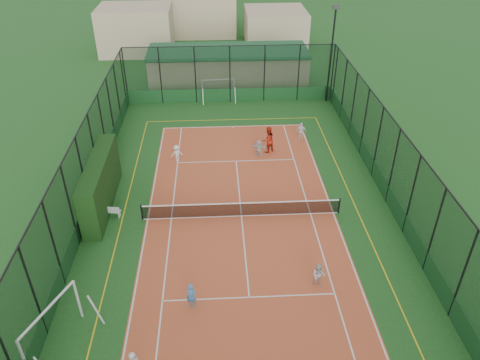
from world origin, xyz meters
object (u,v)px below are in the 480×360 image
object	(u,v)px
clubhouse	(228,66)
futsal_goal_far	(218,90)
child_far_right	(301,131)
coach	(268,140)
floodlight_ne	(331,56)
child_near_right	(319,275)
child_far_back	(259,148)
child_near_mid	(191,296)
white_bench	(108,211)
child_far_left	(177,153)
futsal_goal_near	(53,328)

from	to	relation	value
clubhouse	futsal_goal_far	size ratio (longest dim) A/B	5.17
clubhouse	child_far_right	size ratio (longest dim) A/B	11.06
clubhouse	coach	bearing A→B (deg)	-80.65
floodlight_ne	futsal_goal_far	bearing A→B (deg)	175.35
child_near_right	child_far_right	distance (m)	15.26
clubhouse	child_far_back	distance (m)	15.00
child_far_back	coach	bearing A→B (deg)	-124.74
child_near_mid	child_far_back	distance (m)	14.57
child_near_mid	child_far_back	bearing A→B (deg)	84.62
white_bench	child_near_right	xyz separation A→B (m)	(11.20, -6.21, 0.25)
child_far_right	coach	distance (m)	3.26
child_far_left	child_near_mid	bearing A→B (deg)	78.90
white_bench	child_near_right	distance (m)	12.81
futsal_goal_near	child_near_right	xyz separation A→B (m)	(11.75, 2.85, -0.45)
white_bench	child_far_back	bearing A→B (deg)	43.29
child_far_right	floodlight_ne	bearing A→B (deg)	-110.02
white_bench	child_far_left	distance (m)	7.21
clubhouse	white_bench	size ratio (longest dim) A/B	10.54
floodlight_ne	child_far_back	bearing A→B (deg)	-126.20
futsal_goal_near	futsal_goal_far	xyz separation A→B (m)	(7.31, 26.01, -0.16)
clubhouse	child_far_back	xyz separation A→B (m)	(1.66, -14.88, -0.94)
white_bench	child_far_back	size ratio (longest dim) A/B	1.16
coach	floodlight_ne	bearing A→B (deg)	-159.50
child_far_right	child_far_back	xyz separation A→B (m)	(-3.42, -2.28, -0.06)
white_bench	coach	distance (m)	12.47
futsal_goal_far	child_far_left	world-z (taller)	futsal_goal_far
child_near_right	floodlight_ne	bearing A→B (deg)	95.41
child_near_mid	child_near_right	world-z (taller)	child_near_mid
white_bench	futsal_goal_near	xyz separation A→B (m)	(-0.55, -9.06, 0.70)
futsal_goal_near	child_far_right	world-z (taller)	futsal_goal_near
floodlight_ne	coach	xyz separation A→B (m)	(-6.24, -8.97, -3.13)
child_near_mid	child_far_right	size ratio (longest dim) A/B	0.96
coach	child_far_back	bearing A→B (deg)	1.26
futsal_goal_near	child_near_right	bearing A→B (deg)	-52.37
futsal_goal_far	coach	distance (m)	10.33
futsal_goal_far	futsal_goal_near	bearing A→B (deg)	-109.94
floodlight_ne	futsal_goal_near	xyz separation A→B (m)	(-16.95, -25.23, -3.02)
futsal_goal_near	child_near_right	size ratio (longest dim) A/B	2.64
child_near_right	child_far_back	xyz separation A→B (m)	(-1.74, 12.89, -0.03)
futsal_goal_far	child_near_right	bearing A→B (deg)	-83.38
coach	child_far_right	bearing A→B (deg)	178.31
child_near_right	child_far_right	bearing A→B (deg)	102.16
white_bench	futsal_goal_near	size ratio (longest dim) A/B	0.42
clubhouse	child_near_mid	world-z (taller)	clubhouse
child_near_mid	child_far_left	world-z (taller)	child_near_mid
futsal_goal_near	child_far_back	size ratio (longest dim) A/B	2.75
futsal_goal_far	child_far_right	world-z (taller)	futsal_goal_far
child_near_mid	child_far_left	size ratio (longest dim) A/B	1.06
futsal_goal_far	child_far_back	xyz separation A→B (m)	(2.71, -10.26, -0.32)
futsal_goal_far	child_far_left	bearing A→B (deg)	-110.30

